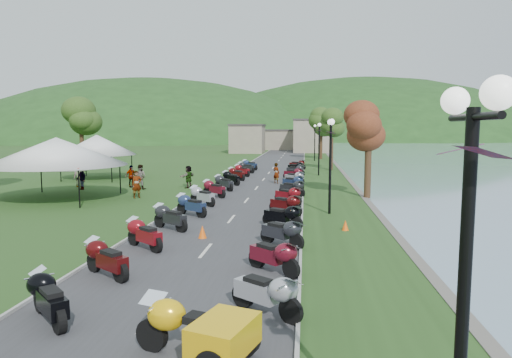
{
  "coord_description": "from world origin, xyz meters",
  "views": [
    {
      "loc": [
        3.66,
        -6.37,
        4.58
      ],
      "look_at": [
        0.52,
        22.82,
        1.3
      ],
      "focal_mm": 32.0,
      "sensor_mm": 36.0,
      "label": 1
    }
  ],
  "objects": [
    {
      "name": "streetlamp_near",
      "position": [
        5.38,
        -1.42,
        2.5
      ],
      "size": [
        1.4,
        1.4,
        5.0
      ],
      "primitive_type": null,
      "color": "black",
      "rests_on": "ground"
    },
    {
      "name": "pedestrian_c",
      "position": [
        -12.98,
        25.86,
        0.0
      ],
      "size": [
        1.31,
        1.19,
        1.95
      ],
      "primitive_type": "imported",
      "rotation": [
        0.0,
        0.0,
        5.62
      ],
      "color": "slate",
      "rests_on": "ground"
    },
    {
      "name": "hills_backdrop",
      "position": [
        0.0,
        200.0,
        0.0
      ],
      "size": [
        360.0,
        120.0,
        76.0
      ],
      "primitive_type": null,
      "color": "#285621",
      "rests_on": "ground"
    },
    {
      "name": "traffic_cone_near",
      "position": [
        -0.55,
        11.9,
        0.28
      ],
      "size": [
        0.36,
        0.36,
        0.56
      ],
      "primitive_type": "cone",
      "color": "#F2590C",
      "rests_on": "ground"
    },
    {
      "name": "road",
      "position": [
        0.0,
        40.0,
        0.01
      ],
      "size": [
        7.0,
        120.0,
        0.02
      ],
      "primitive_type": "cube",
      "color": "#3C3C3F",
      "rests_on": "ground"
    },
    {
      "name": "pedestrian_a",
      "position": [
        -7.31,
        22.3,
        0.0
      ],
      "size": [
        0.81,
        0.79,
        1.81
      ],
      "primitive_type": "imported",
      "rotation": [
        0.0,
        0.0,
        0.7
      ],
      "color": "slate",
      "rests_on": "ground"
    },
    {
      "name": "vendor_tent_side",
      "position": [
        -14.89,
        32.78,
        2.0
      ],
      "size": [
        4.56,
        4.56,
        4.0
      ],
      "primitive_type": null,
      "color": "white",
      "rests_on": "ground"
    },
    {
      "name": "moto_row_right",
      "position": [
        2.73,
        24.12,
        0.55
      ],
      "size": [
        2.6,
        41.89,
        1.1
      ],
      "primitive_type": null,
      "color": "#331411",
      "rests_on": "ground"
    },
    {
      "name": "moto_row_left",
      "position": [
        -2.28,
        18.25,
        0.55
      ],
      "size": [
        2.6,
        51.93,
        1.1
      ],
      "primitive_type": null,
      "color": "#331411",
      "rests_on": "ground"
    },
    {
      "name": "pedestrian_b",
      "position": [
        -8.64,
        26.53,
        0.0
      ],
      "size": [
        0.96,
        0.61,
        1.87
      ],
      "primitive_type": "imported",
      "rotation": [
        0.0,
        0.0,
        3.02
      ],
      "color": "slate",
      "rests_on": "ground"
    },
    {
      "name": "vendor_tent_main",
      "position": [
        -12.16,
        21.27,
        2.0
      ],
      "size": [
        5.87,
        5.87,
        4.0
      ],
      "primitive_type": null,
      "color": "white",
      "rests_on": "ground"
    },
    {
      "name": "tree_lakeside",
      "position": [
        7.77,
        24.0,
        3.66
      ],
      "size": [
        2.63,
        2.63,
        7.31
      ],
      "primitive_type": null,
      "color": "#3B6020",
      "rests_on": "ground"
    },
    {
      "name": "far_building",
      "position": [
        -2.0,
        85.0,
        2.5
      ],
      "size": [
        18.0,
        16.0,
        5.0
      ],
      "primitive_type": "cube",
      "color": "gray",
      "rests_on": "ground"
    },
    {
      "name": "yellow_trike",
      "position": [
        1.5,
        2.0,
        0.6
      ],
      "size": [
        3.0,
        2.38,
        1.2
      ],
      "primitive_type": null,
      "rotation": [
        0.0,
        0.0,
        2.82
      ],
      "color": "yellow",
      "rests_on": "ground"
    }
  ]
}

